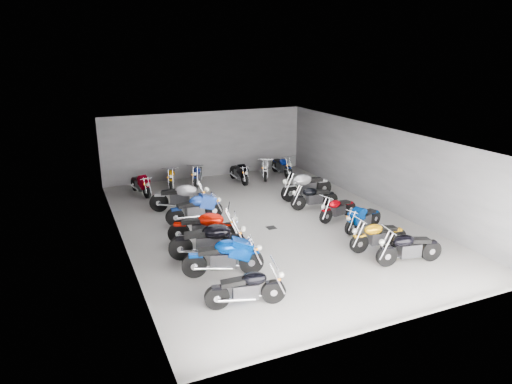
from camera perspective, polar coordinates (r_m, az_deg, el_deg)
ground at (r=16.65m, az=1.19°, el=-3.90°), size 14.00×14.00×0.00m
wall_back at (r=22.51m, az=-6.25°, el=5.92°), size 10.00×0.10×3.20m
wall_left at (r=14.85m, az=-16.60°, el=-0.79°), size 0.10×14.00×3.20m
wall_right at (r=18.71m, az=15.30°, el=3.03°), size 0.10×14.00×3.20m
ceiling at (r=15.77m, az=1.26°, el=7.06°), size 10.00×14.00×0.04m
drain_grate at (r=16.23m, az=1.92°, el=-4.47°), size 0.32×0.32×0.01m
motorcycle_left_a at (r=11.38m, az=-1.19°, el=-11.90°), size 2.01×0.58×0.89m
motorcycle_left_b at (r=12.80m, az=-4.03°, el=-8.11°), size 2.25×0.74×1.01m
motorcycle_left_c at (r=13.83m, az=-5.87°, el=-6.04°), size 2.33×0.80×1.05m
motorcycle_left_d at (r=14.86m, az=-6.46°, el=-4.41°), size 2.20×1.07×1.02m
motorcycle_left_e at (r=16.71m, az=-7.58°, el=-2.08°), size 2.17×0.46×0.95m
motorcycle_left_f at (r=17.91m, az=-9.40°, el=-0.66°), size 2.25×1.01×1.04m
motorcycle_right_a at (r=14.17m, az=18.55°, el=-6.62°), size 2.10×0.53×0.92m
motorcycle_right_b at (r=14.84m, az=15.01°, el=-5.26°), size 2.02×0.43×0.89m
motorcycle_right_c at (r=16.28m, az=13.22°, el=-3.21°), size 1.82×0.64×0.82m
motorcycle_right_d at (r=17.09m, az=10.17°, el=-2.03°), size 1.81×0.59×0.81m
motorcycle_right_e at (r=18.14m, az=7.25°, el=-0.62°), size 1.98×0.45×0.87m
motorcycle_right_f at (r=19.24m, az=6.28°, el=0.78°), size 2.41×0.50×1.06m
motorcycle_back_a at (r=20.37m, az=-14.23°, el=0.95°), size 0.57×1.91×0.85m
motorcycle_back_b at (r=21.18m, az=-10.52°, el=1.83°), size 0.64×1.90×0.85m
motorcycle_back_c at (r=21.36m, az=-7.33°, el=2.17°), size 0.93×1.90×0.88m
motorcycle_back_d at (r=21.61m, az=-2.13°, el=2.43°), size 0.40×1.94×0.85m
motorcycle_back_e at (r=22.34m, az=1.13°, el=2.99°), size 0.92×1.90×0.89m
motorcycle_back_f at (r=22.85m, az=3.25°, el=3.29°), size 0.39×2.01×0.88m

